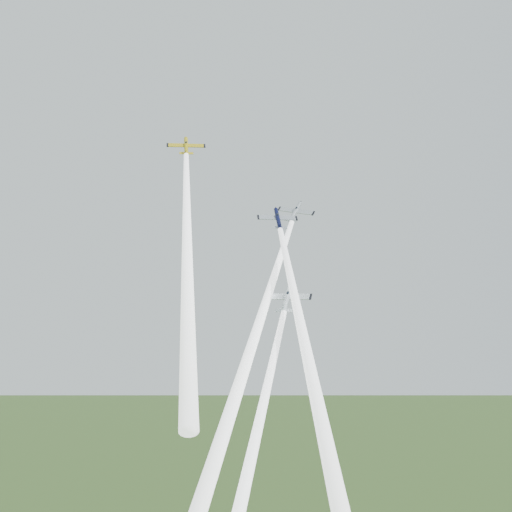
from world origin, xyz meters
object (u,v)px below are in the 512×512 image
plane_yellow (186,146)px  plane_silver_right (295,212)px  plane_silver_low (287,298)px  plane_navy (278,219)px

plane_yellow → plane_silver_right: bearing=-5.7°
plane_yellow → plane_silver_low: bearing=-44.2°
plane_silver_low → plane_yellow: bearing=160.3°
plane_yellow → plane_silver_right: plane_yellow is taller
plane_silver_right → plane_silver_low: 23.00m
plane_navy → plane_silver_low: size_ratio=0.94×
plane_silver_right → plane_silver_low: plane_silver_right is taller
plane_navy → plane_silver_low: 18.06m
plane_silver_right → plane_silver_low: size_ratio=0.91×
plane_yellow → plane_silver_low: (19.20, -13.16, -30.49)m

